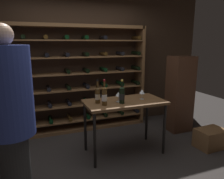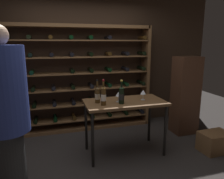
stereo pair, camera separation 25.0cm
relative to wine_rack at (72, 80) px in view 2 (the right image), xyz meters
name	(u,v)px [view 2 (the right image)]	position (x,y,z in m)	size (l,w,h in m)	color
ground_plane	(104,165)	(0.26, -1.44, -1.01)	(9.30, 9.30, 0.00)	#383330
back_wall	(83,54)	(0.26, 0.21, 0.47)	(5.53, 0.10, 2.97)	#3D2B1E
wine_rack	(72,80)	(0.00, 0.00, 0.00)	(3.14, 0.32, 2.05)	brown
tasting_table	(125,107)	(0.66, -1.17, -0.26)	(1.22, 0.64, 0.85)	brown
person_bystander_red_print	(6,110)	(-0.87, -1.83, 0.03)	(0.46, 0.46, 1.89)	#2A2A2A
wine_crate	(215,142)	(2.08, -1.55, -0.86)	(0.48, 0.34, 0.31)	brown
display_cabinet	(185,95)	(2.04, -0.73, -0.28)	(0.44, 0.36, 1.47)	#4C2D1E
wine_bottle_gold_foil	(97,95)	(0.24, -1.15, -0.04)	(0.08, 0.08, 0.35)	#4C3314
wine_bottle_amber_reserve	(121,95)	(0.57, -1.29, -0.04)	(0.08, 0.08, 0.35)	black
wine_bottle_red_label	(103,96)	(0.30, -1.29, -0.03)	(0.08, 0.08, 0.37)	#4C3314
wine_glass_stemmed_right	(118,95)	(0.55, -1.19, -0.05)	(0.09, 0.09, 0.15)	silver
wine_glass_stemmed_left	(143,92)	(0.96, -1.18, -0.05)	(0.09, 0.09, 0.16)	silver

